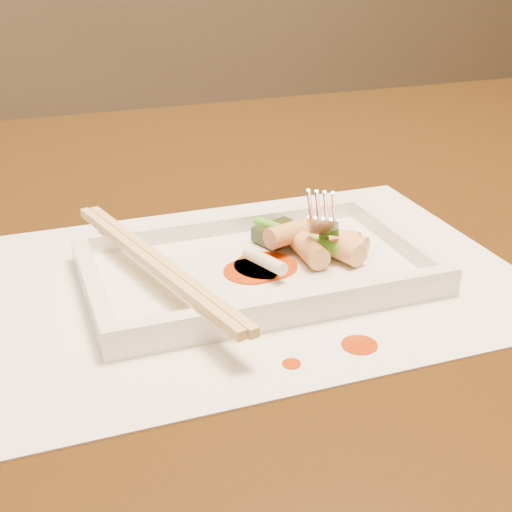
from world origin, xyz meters
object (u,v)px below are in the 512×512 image
object	(u,v)px
table	(278,307)
placemat	(256,278)
fork	(333,159)
chopstick_a	(150,263)
plate_base	(256,272)

from	to	relation	value
table	placemat	bearing A→B (deg)	-119.50
fork	chopstick_a	bearing A→B (deg)	-173.25
chopstick_a	placemat	bearing A→B (deg)	0.00
plate_base	chopstick_a	size ratio (longest dim) A/B	1.07
placemat	chopstick_a	world-z (taller)	chopstick_a
placemat	plate_base	distance (m)	0.00
placemat	fork	world-z (taller)	fork
placemat	chopstick_a	distance (m)	0.09
placemat	chopstick_a	xyz separation A→B (m)	(-0.08, -0.00, 0.03)
table	plate_base	distance (m)	0.17
placemat	fork	bearing A→B (deg)	14.42
table	placemat	size ratio (longest dim) A/B	3.50
table	fork	xyz separation A→B (m)	(0.00, -0.10, 0.18)
placemat	fork	distance (m)	0.11
plate_base	chopstick_a	bearing A→B (deg)	180.00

